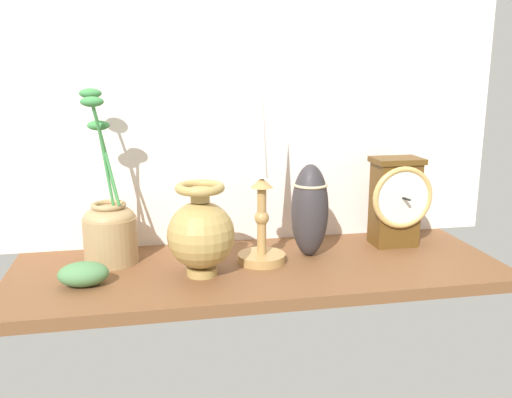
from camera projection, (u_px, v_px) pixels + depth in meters
ground_plane at (259, 271)px, 114.19cm from camera, size 100.00×36.00×2.40cm
back_wall at (243, 100)px, 124.10cm from camera, size 120.00×2.00×65.00cm
mantel_clock at (396, 200)px, 124.48cm from camera, size 13.92×10.38×20.07cm
candlestick_tall_left at (262, 208)px, 113.07cm from camera, size 9.92×9.92×38.52cm
brass_vase_bulbous at (201, 232)px, 106.60cm from camera, size 13.12×13.12×18.28cm
brass_vase_jar at (109, 226)px, 113.98cm from camera, size 10.98×10.98×35.56cm
tall_ceramic_vase at (310, 210)px, 117.66cm from camera, size 7.94×7.94×19.95cm
ivy_sprig at (83, 274)px, 102.73cm from camera, size 9.31×6.52×4.52cm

